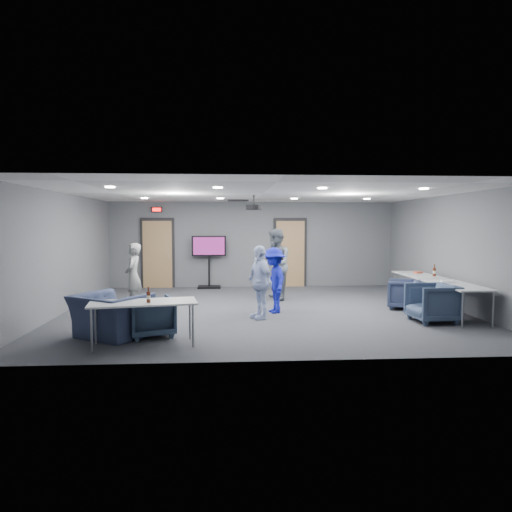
{
  "coord_description": "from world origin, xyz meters",
  "views": [
    {
      "loc": [
        -0.85,
        -10.5,
        2.0
      ],
      "look_at": [
        -0.1,
        0.88,
        1.2
      ],
      "focal_mm": 32.0,
      "sensor_mm": 36.0,
      "label": 1
    }
  ],
  "objects": [
    {
      "name": "ceiling",
      "position": [
        0.0,
        0.0,
        2.7
      ],
      "size": [
        9.0,
        9.0,
        0.0
      ],
      "primitive_type": "plane",
      "rotation": [
        3.14,
        0.0,
        0.0
      ],
      "color": "white",
      "rests_on": "wall_back"
    },
    {
      "name": "person_b",
      "position": [
        0.44,
        1.32,
        0.94
      ],
      "size": [
        0.81,
        0.99,
        1.88
      ],
      "primitive_type": "imported",
      "rotation": [
        0.0,
        0.0,
        -1.46
      ],
      "color": "slate",
      "rests_on": "floor"
    },
    {
      "name": "bottle_front",
      "position": [
        -2.11,
        -3.1,
        0.82
      ],
      "size": [
        0.07,
        0.07,
        0.26
      ],
      "color": "#511F0D",
      "rests_on": "table_front_left"
    },
    {
      "name": "downlights",
      "position": [
        0.0,
        0.0,
        2.68
      ],
      "size": [
        6.18,
        3.78,
        0.02
      ],
      "color": "white",
      "rests_on": "ceiling"
    },
    {
      "name": "chair_right_b",
      "position": [
        3.35,
        -0.08,
        0.35
      ],
      "size": [
        1.0,
        0.98,
        0.7
      ],
      "primitive_type": "imported",
      "rotation": [
        0.0,
        0.0,
        -1.97
      ],
      "color": "#333C59",
      "rests_on": "floor"
    },
    {
      "name": "wall_front",
      "position": [
        0.0,
        -4.0,
        1.35
      ],
      "size": [
        9.0,
        0.02,
        2.7
      ],
      "primitive_type": "cube",
      "color": "slate",
      "rests_on": "floor"
    },
    {
      "name": "wall_left",
      "position": [
        -4.5,
        0.0,
        1.35
      ],
      "size": [
        0.02,
        8.0,
        2.7
      ],
      "primitive_type": "cube",
      "color": "slate",
      "rests_on": "floor"
    },
    {
      "name": "person_d",
      "position": [
        0.22,
        -0.35,
        0.74
      ],
      "size": [
        0.74,
        1.05,
        1.47
      ],
      "primitive_type": "imported",
      "rotation": [
        0.0,
        0.0,
        -1.35
      ],
      "color": "#1A20AA",
      "rests_on": "floor"
    },
    {
      "name": "person_c",
      "position": [
        -0.14,
        -0.98,
        0.78
      ],
      "size": [
        0.72,
        0.99,
        1.56
      ],
      "primitive_type": "imported",
      "rotation": [
        0.0,
        0.0,
        -1.16
      ],
      "color": "#C5D5FE",
      "rests_on": "floor"
    },
    {
      "name": "table_right_a",
      "position": [
        4.0,
        0.64,
        0.68
      ],
      "size": [
        0.74,
        1.78,
        0.73
      ],
      "rotation": [
        0.0,
        0.0,
        1.57
      ],
      "color": "silver",
      "rests_on": "floor"
    },
    {
      "name": "hvac_diffuser",
      "position": [
        -0.5,
        2.8,
        2.69
      ],
      "size": [
        0.6,
        0.6,
        0.03
      ],
      "primitive_type": "cube",
      "color": "black",
      "rests_on": "ceiling"
    },
    {
      "name": "person_a",
      "position": [
        -3.04,
        0.35,
        0.78
      ],
      "size": [
        0.4,
        0.58,
        1.55
      ],
      "primitive_type": "imported",
      "rotation": [
        0.0,
        0.0,
        -1.62
      ],
      "color": "gray",
      "rests_on": "floor"
    },
    {
      "name": "table_right_b",
      "position": [
        4.0,
        -1.26,
        0.69
      ],
      "size": [
        0.77,
        1.85,
        0.73
      ],
      "rotation": [
        0.0,
        0.0,
        1.57
      ],
      "color": "silver",
      "rests_on": "floor"
    },
    {
      "name": "chair_front_a",
      "position": [
        -2.2,
        -2.38,
        0.36
      ],
      "size": [
        0.99,
        1.0,
        0.72
      ],
      "primitive_type": "imported",
      "rotation": [
        0.0,
        0.0,
        3.48
      ],
      "color": "#35445B",
      "rests_on": "floor"
    },
    {
      "name": "wall_right",
      "position": [
        4.5,
        0.0,
        1.35
      ],
      "size": [
        0.02,
        8.0,
        2.7
      ],
      "primitive_type": "cube",
      "color": "slate",
      "rests_on": "floor"
    },
    {
      "name": "wall_back",
      "position": [
        0.0,
        4.0,
        1.35
      ],
      "size": [
        9.0,
        0.02,
        2.7
      ],
      "primitive_type": "cube",
      "color": "slate",
      "rests_on": "floor"
    },
    {
      "name": "chair_front_b",
      "position": [
        -2.89,
        -2.4,
        0.38
      ],
      "size": [
        1.56,
        1.51,
        0.77
      ],
      "primitive_type": "imported",
      "rotation": [
        0.0,
        0.0,
        2.56
      ],
      "color": "#394362",
      "rests_on": "floor"
    },
    {
      "name": "table_front_left",
      "position": [
        -2.21,
        -3.0,
        0.68
      ],
      "size": [
        1.82,
        0.99,
        0.73
      ],
      "rotation": [
        0.0,
        0.0,
        0.17
      ],
      "color": "silver",
      "rests_on": "floor"
    },
    {
      "name": "tv_stand",
      "position": [
        -1.38,
        3.75,
        0.93
      ],
      "size": [
        1.07,
        0.51,
        1.64
      ],
      "color": "black",
      "rests_on": "floor"
    },
    {
      "name": "door_left",
      "position": [
        -3.0,
        3.95,
        1.07
      ],
      "size": [
        1.06,
        0.17,
        2.24
      ],
      "color": "black",
      "rests_on": "wall_back"
    },
    {
      "name": "door_right",
      "position": [
        1.2,
        3.95,
        1.07
      ],
      "size": [
        1.06,
        0.17,
        2.24
      ],
      "color": "black",
      "rests_on": "wall_back"
    },
    {
      "name": "exit_sign",
      "position": [
        -3.0,
        3.93,
        2.45
      ],
      "size": [
        0.32,
        0.08,
        0.16
      ],
      "color": "black",
      "rests_on": "wall_back"
    },
    {
      "name": "projector",
      "position": [
        -0.18,
        0.45,
        2.41
      ],
      "size": [
        0.38,
        0.36,
        0.35
      ],
      "rotation": [
        0.0,
        0.0,
        -0.34
      ],
      "color": "black",
      "rests_on": "ceiling"
    },
    {
      "name": "floor",
      "position": [
        0.0,
        0.0,
        0.0
      ],
      "size": [
        9.0,
        9.0,
        0.0
      ],
      "primitive_type": "plane",
      "color": "#393B41",
      "rests_on": "ground"
    },
    {
      "name": "bottle_right",
      "position": [
        4.22,
        0.23,
        0.84
      ],
      "size": [
        0.08,
        0.08,
        0.29
      ],
      "color": "#511F0D",
      "rests_on": "table_right_a"
    },
    {
      "name": "wrapper",
      "position": [
        3.93,
        -0.99,
        0.76
      ],
      "size": [
        0.28,
        0.23,
        0.06
      ],
      "primitive_type": "cube",
      "rotation": [
        0.0,
        0.0,
        -0.25
      ],
      "color": "white",
      "rests_on": "table_right_b"
    },
    {
      "name": "chair_right_c",
      "position": [
        3.35,
        -1.55,
        0.39
      ],
      "size": [
        0.92,
        0.9,
        0.79
      ],
      "primitive_type": "imported",
      "rotation": [
        0.0,
        0.0,
        -1.51
      ],
      "color": "#37465F",
      "rests_on": "floor"
    },
    {
      "name": "snack_box",
      "position": [
        4.11,
        0.93,
        0.75
      ],
      "size": [
        0.24,
        0.2,
        0.05
      ],
      "primitive_type": "cube",
      "rotation": [
        0.0,
        0.0,
        0.37
      ],
      "color": "#CF5433",
      "rests_on": "table_right_a"
    }
  ]
}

